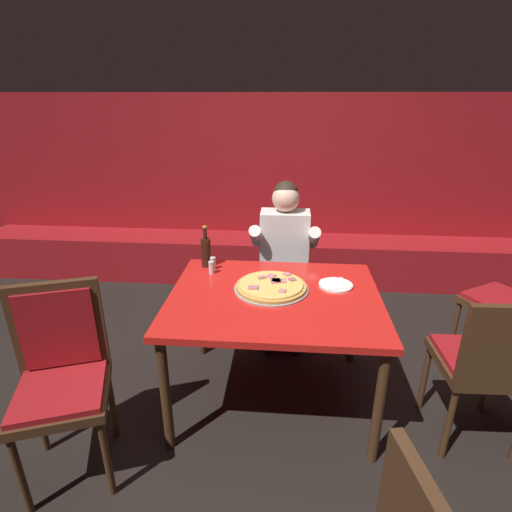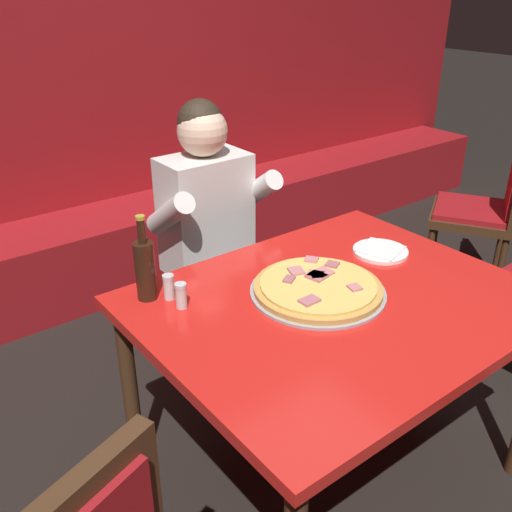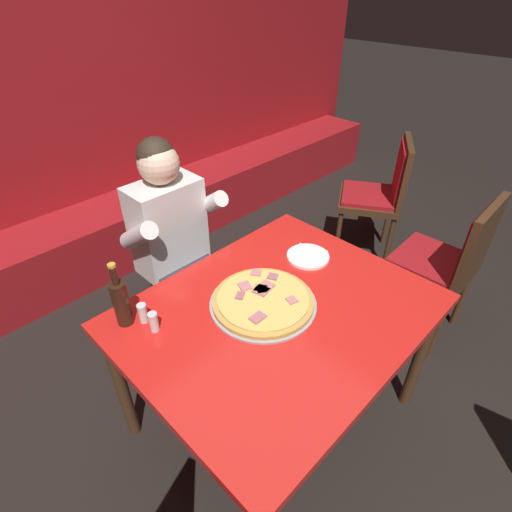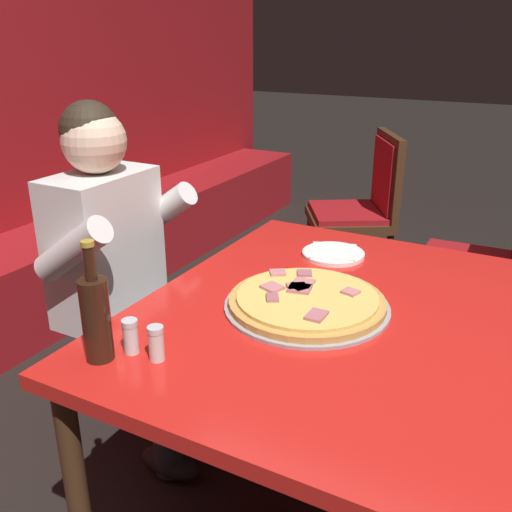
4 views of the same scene
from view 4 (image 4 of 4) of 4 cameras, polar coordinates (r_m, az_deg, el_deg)
main_dining_table at (r=1.62m, az=7.64°, el=-7.82°), size 1.25×1.01×0.77m
pizza at (r=1.58m, az=5.09°, el=-4.57°), size 0.46×0.46×0.05m
plate_white_paper at (r=1.94m, az=7.74°, el=0.26°), size 0.21×0.21×0.02m
beer_bottle at (r=1.35m, az=-15.72°, el=-5.80°), size 0.07×0.07×0.29m
shaker_oregano at (r=1.35m, az=-9.94°, el=-8.75°), size 0.04×0.04×0.09m
shaker_red_pepper_flakes at (r=1.39m, az=-12.41°, el=-8.00°), size 0.04×0.04×0.09m
diner_seated_blue_shirt at (r=2.01m, az=-12.87°, el=-1.51°), size 0.53×0.53×1.27m
dining_chair_by_booth at (r=3.24m, az=10.67°, el=5.09°), size 0.60×0.60×0.96m
dining_chair_far_right at (r=2.64m, az=22.24°, el=-0.01°), size 0.45×0.45×0.96m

